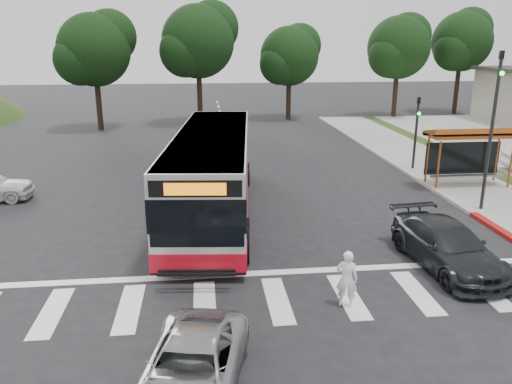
{
  "coord_description": "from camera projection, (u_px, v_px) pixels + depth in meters",
  "views": [
    {
      "loc": [
        -1.93,
        -17.13,
        6.82
      ],
      "look_at": [
        -0.04,
        0.04,
        1.6
      ],
      "focal_mm": 35.0,
      "sensor_mm": 36.0,
      "label": 1
    }
  ],
  "objects": [
    {
      "name": "ground",
      "position": [
        257.0,
        233.0,
        18.48
      ],
      "size": [
        140.0,
        140.0,
        0.0
      ],
      "primitive_type": "plane",
      "color": "black",
      "rests_on": "ground"
    },
    {
      "name": "sidewalk_east",
      "position": [
        441.0,
        171.0,
        27.22
      ],
      "size": [
        4.0,
        40.0,
        0.12
      ],
      "primitive_type": "cube",
      "color": "gray",
      "rests_on": "ground"
    },
    {
      "name": "curb_east",
      "position": [
        406.0,
        171.0,
        27.01
      ],
      "size": [
        0.3,
        40.0,
        0.15
      ],
      "primitive_type": "cube",
      "color": "#9E9991",
      "rests_on": "ground"
    },
    {
      "name": "crosswalk_ladder",
      "position": [
        278.0,
        300.0,
        13.72
      ],
      "size": [
        18.0,
        2.6,
        0.01
      ],
      "primitive_type": "cube",
      "color": "silver",
      "rests_on": "ground"
    },
    {
      "name": "bus_shelter",
      "position": [
        470.0,
        139.0,
        23.79
      ],
      "size": [
        4.2,
        1.6,
        2.86
      ],
      "color": "#944618",
      "rests_on": "sidewalk_east"
    },
    {
      "name": "traffic_signal_ne_tall",
      "position": [
        493.0,
        119.0,
        19.78
      ],
      "size": [
        0.18,
        0.37,
        6.5
      ],
      "color": "black",
      "rests_on": "ground"
    },
    {
      "name": "traffic_signal_ne_short",
      "position": [
        417.0,
        126.0,
        26.84
      ],
      "size": [
        0.18,
        0.37,
        4.0
      ],
      "color": "black",
      "rests_on": "ground"
    },
    {
      "name": "tree_ne_a",
      "position": [
        399.0,
        46.0,
        45.01
      ],
      "size": [
        6.16,
        5.74,
        9.3
      ],
      "color": "black",
      "rests_on": "parking_lot"
    },
    {
      "name": "tree_ne_b",
      "position": [
        462.0,
        40.0,
        47.5
      ],
      "size": [
        6.16,
        5.74,
        10.02
      ],
      "color": "black",
      "rests_on": "ground"
    },
    {
      "name": "tree_north_a",
      "position": [
        199.0,
        40.0,
        41.08
      ],
      "size": [
        6.6,
        6.15,
        10.17
      ],
      "color": "black",
      "rests_on": "ground"
    },
    {
      "name": "tree_north_b",
      "position": [
        290.0,
        55.0,
        44.17
      ],
      "size": [
        5.72,
        5.33,
        8.43
      ],
      "color": "black",
      "rests_on": "ground"
    },
    {
      "name": "tree_north_c",
      "position": [
        95.0,
        49.0,
        38.52
      ],
      "size": [
        6.16,
        5.74,
        9.3
      ],
      "color": "black",
      "rests_on": "ground"
    },
    {
      "name": "transit_bus",
      "position": [
        213.0,
        174.0,
        20.3
      ],
      "size": [
        4.03,
        13.11,
        3.33
      ],
      "primitive_type": null,
      "rotation": [
        0.0,
        0.0,
        -0.1
      ],
      "color": "silver",
      "rests_on": "ground"
    },
    {
      "name": "pedestrian",
      "position": [
        347.0,
        279.0,
        13.21
      ],
      "size": [
        0.68,
        0.58,
        1.59
      ],
      "primitive_type": "imported",
      "rotation": [
        0.0,
        0.0,
        2.74
      ],
      "color": "white",
      "rests_on": "ground"
    },
    {
      "name": "dark_sedan",
      "position": [
        447.0,
        246.0,
        15.59
      ],
      "size": [
        2.37,
        4.97,
        1.4
      ],
      "primitive_type": "imported",
      "rotation": [
        0.0,
        0.0,
        0.09
      ],
      "color": "#212426",
      "rests_on": "ground"
    },
    {
      "name": "silver_suv_south",
      "position": [
        191.0,
        371.0,
        9.86
      ],
      "size": [
        2.76,
        4.5,
        1.17
      ],
      "primitive_type": "imported",
      "rotation": [
        0.0,
        0.0,
        -0.21
      ],
      "color": "#96999B",
      "rests_on": "ground"
    }
  ]
}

